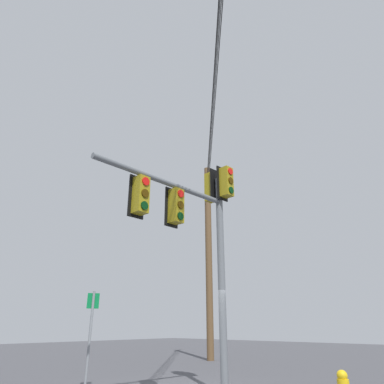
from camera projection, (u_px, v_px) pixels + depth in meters
name	position (u px, v px, depth m)	size (l,w,h in m)	color
signal_mast_assembly	(198.00, 218.00, 9.39)	(0.97, 4.43, 6.09)	slate
utility_pole_wooden	(209.00, 253.00, 18.87)	(1.22, 1.79, 10.38)	brown
route_sign_primary	(91.00, 329.00, 9.28)	(0.18, 0.29, 2.50)	slate
overhead_wire_span	(217.00, 50.00, 11.12)	(13.33, 15.16, 2.12)	black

